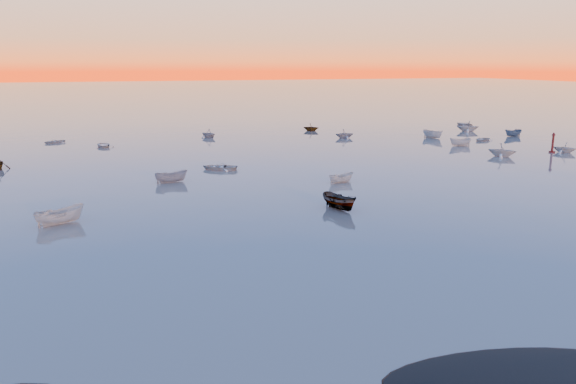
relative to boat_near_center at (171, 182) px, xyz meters
name	(u,v)px	position (x,y,z in m)	size (l,w,h in m)	color
ground	(193,125)	(12.01, 58.58, 0.00)	(600.00, 600.00, 0.00)	#686057
mud_lobes	(532,337)	(12.01, -42.42, 0.01)	(140.00, 6.00, 0.07)	black
moored_fleet	(249,160)	(12.01, 11.58, 0.00)	(124.00, 58.00, 1.20)	silver
boat_near_center	(171,182)	(0.00, 0.00, 0.00)	(3.68, 1.56, 1.27)	gray
boat_near_right	(564,153)	(58.14, 2.62, 0.00)	(3.39, 1.52, 1.19)	silver
channel_marker	(553,144)	(56.49, 3.31, 1.25)	(0.89, 0.89, 3.16)	#460F0F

